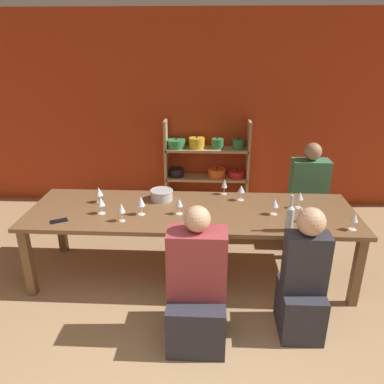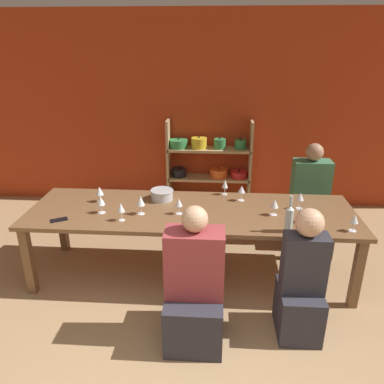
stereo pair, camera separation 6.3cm
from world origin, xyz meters
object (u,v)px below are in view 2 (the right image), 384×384
(dining_table, at_px, (191,216))
(wine_glass_empty_b, at_px, (141,201))
(person_near_b, at_px, (195,293))
(shelf_unit, at_px, (207,170))
(mixing_bowl, at_px, (162,194))
(wine_glass_red_e, at_px, (355,219))
(wine_glass_white_a, at_px, (225,184))
(cell_phone, at_px, (59,220))
(wine_glass_red_b, at_px, (194,216))
(wine_bottle_green, at_px, (289,218))
(wine_glass_red_d, at_px, (242,190))
(wine_glass_red_c, at_px, (99,191))
(person_near_a, at_px, (301,288))
(person_far_a, at_px, (308,207))
(wine_glass_red_a, at_px, (275,204))
(wine_glass_white_d, at_px, (121,208))
(wine_glass_white_c, at_px, (301,212))
(wine_glass_white_b, at_px, (300,197))
(wine_glass_empty_a, at_px, (179,203))
(wine_glass_red_f, at_px, (101,201))

(dining_table, height_order, wine_glass_empty_b, wine_glass_empty_b)
(person_near_b, bearing_deg, shelf_unit, 89.69)
(mixing_bowl, height_order, wine_glass_red_e, wine_glass_red_e)
(wine_glass_white_a, xyz_separation_m, cell_phone, (-1.54, -0.74, -0.11))
(wine_glass_red_b, bearing_deg, wine_glass_empty_b, 157.01)
(wine_glass_white_a, distance_m, wine_glass_red_e, 1.35)
(wine_bottle_green, bearing_deg, wine_glass_red_d, 119.29)
(wine_glass_red_d, bearing_deg, wine_glass_white_a, 137.06)
(wine_glass_red_b, bearing_deg, wine_glass_red_c, 153.90)
(wine_bottle_green, distance_m, person_near_a, 0.59)
(wine_glass_red_d, height_order, person_far_a, person_far_a)
(wine_glass_red_a, height_order, person_near_a, person_near_a)
(mixing_bowl, distance_m, wine_glass_red_a, 1.16)
(cell_phone, bearing_deg, wine_glass_white_a, 25.70)
(wine_glass_white_a, distance_m, wine_glass_empty_b, 0.98)
(wine_glass_white_d, height_order, wine_glass_empty_b, wine_glass_empty_b)
(wine_glass_empty_b, distance_m, person_near_a, 1.62)
(wine_glass_red_e, bearing_deg, mixing_bowl, 161.54)
(wine_glass_white_a, xyz_separation_m, wine_glass_red_c, (-1.28, -0.28, -0.00))
(wine_glass_empty_b, xyz_separation_m, person_far_a, (1.81, 0.95, -0.43))
(shelf_unit, height_order, person_near_b, shelf_unit)
(wine_glass_white_d, height_order, wine_glass_red_d, wine_glass_white_d)
(mixing_bowl, bearing_deg, wine_glass_white_d, -120.18)
(wine_glass_white_c, distance_m, wine_glass_red_d, 0.69)
(shelf_unit, bearing_deg, person_far_a, -37.78)
(wine_glass_red_c, relative_size, wine_glass_red_d, 1.00)
(wine_glass_red_a, height_order, wine_glass_white_b, wine_glass_white_b)
(wine_glass_red_c, relative_size, wine_glass_red_e, 1.02)
(wine_glass_red_a, distance_m, person_far_a, 1.11)
(wine_bottle_green, distance_m, wine_glass_empty_a, 1.02)
(wine_glass_white_a, relative_size, wine_glass_white_d, 0.97)
(wine_glass_red_e, bearing_deg, wine_glass_white_c, 160.85)
(dining_table, height_order, person_far_a, person_far_a)
(wine_glass_white_d, bearing_deg, wine_glass_empty_b, 44.06)
(shelf_unit, distance_m, wine_glass_red_a, 1.98)
(mixing_bowl, height_order, wine_glass_white_b, wine_glass_white_b)
(wine_glass_white_b, distance_m, wine_glass_red_c, 2.01)
(wine_glass_empty_a, xyz_separation_m, wine_glass_empty_b, (-0.36, -0.03, 0.02))
(wine_glass_red_d, distance_m, wine_glass_red_f, 1.41)
(mixing_bowl, relative_size, wine_glass_white_b, 1.43)
(wine_glass_red_f, height_order, person_near_b, person_near_b)
(wine_glass_red_c, distance_m, wine_glass_white_d, 0.53)
(wine_glass_empty_a, xyz_separation_m, person_near_a, (1.05, -0.67, -0.43))
(wine_glass_red_a, distance_m, wine_glass_empty_a, 0.90)
(dining_table, height_order, cell_phone, cell_phone)
(wine_glass_red_e, bearing_deg, wine_glass_white_b, 130.07)
(wine_glass_red_b, bearing_deg, wine_glass_empty_a, 123.01)
(wine_bottle_green, relative_size, wine_glass_red_f, 1.98)
(wine_glass_white_b, height_order, wine_glass_red_f, same)
(wine_glass_red_b, xyz_separation_m, person_far_a, (1.28, 1.17, -0.40))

